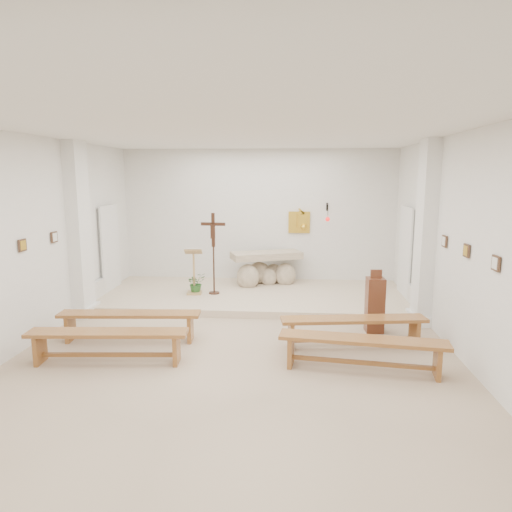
# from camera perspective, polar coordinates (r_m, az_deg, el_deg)

# --- Properties ---
(ground) EXTENTS (7.00, 10.00, 0.00)m
(ground) POSITION_cam_1_polar(r_m,az_deg,el_deg) (7.36, -2.60, -12.57)
(ground) COLOR #C7AF90
(ground) RESTS_ON ground
(wall_left) EXTENTS (0.02, 10.00, 3.50)m
(wall_left) POSITION_cam_1_polar(r_m,az_deg,el_deg) (8.09, -28.05, 1.20)
(wall_left) COLOR white
(wall_left) RESTS_ON ground
(wall_right) EXTENTS (0.02, 10.00, 3.50)m
(wall_right) POSITION_cam_1_polar(r_m,az_deg,el_deg) (7.32, 25.52, 0.58)
(wall_right) COLOR white
(wall_right) RESTS_ON ground
(wall_back) EXTENTS (7.00, 0.02, 3.50)m
(wall_back) POSITION_cam_1_polar(r_m,az_deg,el_deg) (11.81, 0.31, 4.77)
(wall_back) COLOR white
(wall_back) RESTS_ON ground
(ceiling) EXTENTS (7.00, 10.00, 0.02)m
(ceiling) POSITION_cam_1_polar(r_m,az_deg,el_deg) (6.83, -2.84, 15.58)
(ceiling) COLOR silver
(ceiling) RESTS_ON wall_back
(sanctuary_platform) EXTENTS (6.98, 3.00, 0.15)m
(sanctuary_platform) POSITION_cam_1_polar(r_m,az_deg,el_deg) (10.64, -0.29, -4.98)
(sanctuary_platform) COLOR beige
(sanctuary_platform) RESTS_ON ground
(pilaster_left) EXTENTS (0.26, 0.55, 3.50)m
(pilaster_left) POSITION_cam_1_polar(r_m,az_deg,el_deg) (9.77, -21.21, 3.01)
(pilaster_left) COLOR white
(pilaster_left) RESTS_ON ground
(pilaster_right) EXTENTS (0.26, 0.55, 3.50)m
(pilaster_right) POSITION_cam_1_polar(r_m,az_deg,el_deg) (9.16, 20.40, 2.64)
(pilaster_right) COLOR white
(pilaster_right) RESTS_ON ground
(gold_wall_relief) EXTENTS (0.55, 0.04, 0.55)m
(gold_wall_relief) POSITION_cam_1_polar(r_m,az_deg,el_deg) (11.77, 5.42, 4.22)
(gold_wall_relief) COLOR gold
(gold_wall_relief) RESTS_ON wall_back
(sanctuary_lamp) EXTENTS (0.11, 0.36, 0.44)m
(sanctuary_lamp) POSITION_cam_1_polar(r_m,az_deg,el_deg) (11.53, 8.94, 4.82)
(sanctuary_lamp) COLOR black
(sanctuary_lamp) RESTS_ON wall_back
(station_frame_left_mid) EXTENTS (0.03, 0.20, 0.20)m
(station_frame_left_mid) POSITION_cam_1_polar(r_m,az_deg,el_deg) (8.25, -27.18, 1.20)
(station_frame_left_mid) COLOR #462E1F
(station_frame_left_mid) RESTS_ON wall_left
(station_frame_left_rear) EXTENTS (0.03, 0.20, 0.20)m
(station_frame_left_rear) POSITION_cam_1_polar(r_m,az_deg,el_deg) (9.11, -23.92, 2.18)
(station_frame_left_rear) COLOR #462E1F
(station_frame_left_rear) RESTS_ON wall_left
(station_frame_right_front) EXTENTS (0.03, 0.20, 0.20)m
(station_frame_right_front) POSITION_cam_1_polar(r_m,az_deg,el_deg) (6.59, 27.79, -0.81)
(station_frame_right_front) COLOR #462E1F
(station_frame_right_front) RESTS_ON wall_right
(station_frame_right_mid) EXTENTS (0.03, 0.20, 0.20)m
(station_frame_right_mid) POSITION_cam_1_polar(r_m,az_deg,el_deg) (7.50, 24.82, 0.61)
(station_frame_right_mid) COLOR #462E1F
(station_frame_right_mid) RESTS_ON wall_right
(station_frame_right_rear) EXTENTS (0.03, 0.20, 0.20)m
(station_frame_right_rear) POSITION_cam_1_polar(r_m,az_deg,el_deg) (8.44, 22.50, 1.72)
(station_frame_right_rear) COLOR #462E1F
(station_frame_right_rear) RESTS_ON wall_right
(radiator_left) EXTENTS (0.10, 0.85, 0.52)m
(radiator_left) POSITION_cam_1_polar(r_m,az_deg,el_deg) (10.68, -19.39, -4.42)
(radiator_left) COLOR silver
(radiator_left) RESTS_ON ground
(radiator_right) EXTENTS (0.10, 0.85, 0.52)m
(radiator_right) POSITION_cam_1_polar(r_m,az_deg,el_deg) (10.12, 19.14, -5.20)
(radiator_right) COLOR silver
(radiator_right) RESTS_ON ground
(altar) EXTENTS (1.85, 1.23, 0.89)m
(altar) POSITION_cam_1_polar(r_m,az_deg,el_deg) (11.40, 1.19, -1.82)
(altar) COLOR beige
(altar) RESTS_ON sanctuary_platform
(lectern) EXTENTS (0.42, 0.37, 1.09)m
(lectern) POSITION_cam_1_polar(r_m,az_deg,el_deg) (10.49, -7.78, -1.86)
(lectern) COLOR tan
(lectern) RESTS_ON sanctuary_platform
(crucifix_stand) EXTENTS (0.56, 0.24, 1.86)m
(crucifix_stand) POSITION_cam_1_polar(r_m,az_deg,el_deg) (10.36, -5.35, 1.06)
(crucifix_stand) COLOR #331C10
(crucifix_stand) RESTS_ON sanctuary_platform
(potted_plant) EXTENTS (0.56, 0.55, 0.47)m
(potted_plant) POSITION_cam_1_polar(r_m,az_deg,el_deg) (10.64, -7.49, -3.35)
(potted_plant) COLOR #2A5E25
(potted_plant) RESTS_ON sanctuary_platform
(donation_pedestal) EXTENTS (0.32, 0.32, 1.16)m
(donation_pedestal) POSITION_cam_1_polar(r_m,az_deg,el_deg) (8.62, 14.62, -5.89)
(donation_pedestal) COLOR #552818
(donation_pedestal) RESTS_ON ground
(bench_left_front) EXTENTS (2.43, 0.55, 0.51)m
(bench_left_front) POSITION_cam_1_polar(r_m,az_deg,el_deg) (8.22, -15.49, -7.66)
(bench_left_front) COLOR brown
(bench_left_front) RESTS_ON ground
(bench_right_front) EXTENTS (2.44, 0.70, 0.51)m
(bench_right_front) POSITION_cam_1_polar(r_m,az_deg,el_deg) (7.81, 12.09, -8.44)
(bench_right_front) COLOR brown
(bench_right_front) RESTS_ON ground
(bench_left_second) EXTENTS (2.43, 0.56, 0.51)m
(bench_left_second) POSITION_cam_1_polar(r_m,az_deg,el_deg) (7.37, -18.05, -9.85)
(bench_left_second) COLOR brown
(bench_left_second) RESTS_ON ground
(bench_right_second) EXTENTS (2.44, 0.69, 0.51)m
(bench_right_second) POSITION_cam_1_polar(r_m,az_deg,el_deg) (6.92, 13.14, -10.94)
(bench_right_second) COLOR brown
(bench_right_second) RESTS_ON ground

